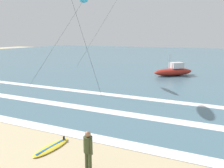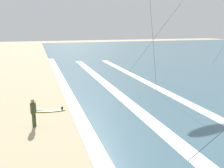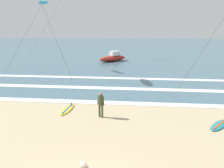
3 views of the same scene
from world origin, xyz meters
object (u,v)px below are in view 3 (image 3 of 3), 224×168
at_px(surfboard_near_water, 219,125).
at_px(surfer_left_near, 101,103).
at_px(surfboard_right_spare, 67,109).
at_px(offshore_boat, 113,58).
at_px(kite_cyan_low_near, 43,3).

bearing_deg(surfboard_near_water, surfer_left_near, 175.60).
height_order(surfboard_right_spare, offshore_boat, offshore_boat).
distance_m(surfboard_near_water, kite_cyan_low_near, 24.07).
height_order(kite_cyan_low_near, offshore_boat, kite_cyan_low_near).
xyz_separation_m(surfer_left_near, surfboard_right_spare, (-2.46, 0.97, -0.91)).
distance_m(surfboard_right_spare, kite_cyan_low_near, 17.77).
bearing_deg(surfboard_right_spare, kite_cyan_low_near, 116.29).
bearing_deg(surfer_left_near, kite_cyan_low_near, 122.03).
bearing_deg(surfer_left_near, surfboard_right_spare, 158.56).
xyz_separation_m(kite_cyan_low_near, offshore_boat, (7.98, 7.67, -7.76)).
bearing_deg(surfboard_right_spare, surfer_left_near, -21.44).
distance_m(surfer_left_near, offshore_boat, 22.79).
relative_size(surfer_left_near, surfboard_right_spare, 0.75).
bearing_deg(offshore_boat, surfboard_right_spare, -92.64).
height_order(surfer_left_near, kite_cyan_low_near, kite_cyan_low_near).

